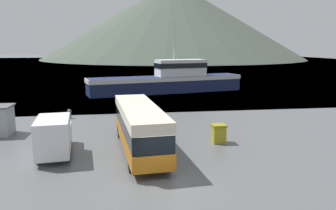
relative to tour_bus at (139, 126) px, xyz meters
name	(u,v)px	position (x,y,z in m)	size (l,w,h in m)	color
ground_plane	(164,182)	(0.96, -5.60, -1.78)	(400.00, 400.00, 0.00)	#515456
water_surface	(126,62)	(0.96, 132.77, -1.78)	(240.00, 240.00, 0.00)	slate
hill_backdrop	(173,20)	(28.59, 168.42, 19.82)	(146.13, 146.13, 43.20)	#424C42
tour_bus	(139,126)	(0.00, 0.00, 0.00)	(3.37, 11.00, 3.15)	#B26614
delivery_van	(54,135)	(-5.62, -0.18, -0.41)	(2.62, 5.63, 2.61)	silver
fishing_boat	(169,80)	(6.23, 28.66, 0.14)	(24.77, 9.81, 10.86)	#19234C
storage_bin	(219,133)	(5.95, 1.04, -1.06)	(1.02, 1.03, 1.40)	olive
small_boat	(145,88)	(2.50, 30.17, -1.29)	(7.60, 5.09, 0.98)	#1E5138
mooring_bollard	(69,113)	(-6.42, 11.36, -1.28)	(0.42, 0.42, 0.92)	#4C4C51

